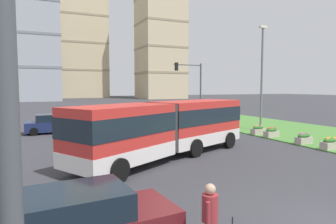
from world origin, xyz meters
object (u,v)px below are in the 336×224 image
object	(u,v)px
pedestrian_crossing	(210,217)
flower_planter_2	(330,143)
articulated_bus	(166,127)
traffic_light_far_right	(192,83)
apartment_tower_westcentre	(32,39)
flower_planter_3	(304,139)
traffic_light_near_left	(188,37)
flower_planter_5	(258,130)
flower_planter_4	(272,132)
apartment_tower_centre	(77,32)
streetlight_median	(262,74)
apartment_tower_eastcentre	(160,25)
car_navy_sedan	(53,124)
streetlight_left	(1,67)

from	to	relation	value
pedestrian_crossing	flower_planter_2	xyz separation A→B (m)	(12.86, 7.04, -0.58)
articulated_bus	pedestrian_crossing	size ratio (longest dim) A/B	6.70
traffic_light_far_right	apartment_tower_westcentre	xyz separation A→B (m)	(-15.04, 67.95, 13.38)
traffic_light_far_right	flower_planter_2	bearing A→B (deg)	-84.76
flower_planter_3	traffic_light_near_left	size ratio (longest dim) A/B	0.18
pedestrian_crossing	flower_planter_5	size ratio (longest dim) A/B	1.58
flower_planter_4	pedestrian_crossing	bearing A→B (deg)	-137.06
traffic_light_near_left	apartment_tower_centre	xyz separation A→B (m)	(14.09, 115.63, 20.03)
flower_planter_3	streetlight_median	size ratio (longest dim) A/B	0.12
flower_planter_3	flower_planter_5	bearing A→B (deg)	90.00
streetlight_median	apartment_tower_eastcentre	bearing A→B (deg)	73.95
pedestrian_crossing	apartment_tower_eastcentre	distance (m)	101.25
flower_planter_3	streetlight_median	xyz separation A→B (m)	(1.90, 6.39, 4.58)
flower_planter_4	streetlight_median	distance (m)	6.01
traffic_light_near_left	apartment_tower_eastcentre	size ratio (longest dim) A/B	0.12
streetlight_median	apartment_tower_westcentre	world-z (taller)	apartment_tower_westcentre
streetlight_median	apartment_tower_eastcentre	size ratio (longest dim) A/B	0.18
car_navy_sedan	flower_planter_3	world-z (taller)	car_navy_sedan
car_navy_sedan	apartment_tower_eastcentre	distance (m)	83.58
flower_planter_5	traffic_light_near_left	distance (m)	22.63
apartment_tower_centre	apartment_tower_eastcentre	size ratio (longest dim) A/B	0.97
car_navy_sedan	traffic_light_far_right	distance (m)	14.07
flower_planter_5	traffic_light_far_right	xyz separation A→B (m)	(-1.37, 8.50, 3.83)
flower_planter_5	flower_planter_3	bearing A→B (deg)	-90.00
flower_planter_5	pedestrian_crossing	bearing A→B (deg)	-133.69
streetlight_left	traffic_light_near_left	bearing A→B (deg)	-77.53
apartment_tower_eastcentre	streetlight_median	bearing A→B (deg)	-106.05
flower_planter_3	flower_planter_5	size ratio (longest dim) A/B	1.00
apartment_tower_eastcentre	flower_planter_4	bearing A→B (deg)	-106.66
flower_planter_3	articulated_bus	bearing A→B (deg)	177.82
flower_planter_2	apartment_tower_eastcentre	world-z (taller)	apartment_tower_eastcentre
car_navy_sedan	flower_planter_5	distance (m)	16.92
flower_planter_4	flower_planter_3	bearing A→B (deg)	-90.00
flower_planter_3	apartment_tower_westcentre	size ratio (longest dim) A/B	0.03
car_navy_sedan	apartment_tower_eastcentre	size ratio (longest dim) A/B	0.09
articulated_bus	streetlight_left	world-z (taller)	streetlight_left
streetlight_median	streetlight_left	bearing A→B (deg)	-159.10
car_navy_sedan	streetlight_left	bearing A→B (deg)	-100.45
articulated_bus	apartment_tower_westcentre	world-z (taller)	apartment_tower_westcentre
pedestrian_crossing	streetlight_median	size ratio (longest dim) A/B	0.19
streetlight_left	flower_planter_2	bearing A→B (deg)	-3.08
streetlight_left	apartment_tower_eastcentre	world-z (taller)	apartment_tower_eastcentre
apartment_tower_centre	flower_planter_4	bearing A→B (deg)	-89.48
flower_planter_2	traffic_light_near_left	xyz separation A→B (m)	(-15.01, -10.08, 3.83)
streetlight_median	apartment_tower_centre	world-z (taller)	apartment_tower_centre
streetlight_left	apartment_tower_centre	xyz separation A→B (m)	(16.53, 104.61, 19.68)
pedestrian_crossing	traffic_light_near_left	xyz separation A→B (m)	(-2.15, -3.04, 3.26)
apartment_tower_centre	apartment_tower_eastcentre	xyz separation A→B (m)	(24.66, -21.31, 0.79)
flower_planter_4	apartment_tower_westcentre	distance (m)	81.49
articulated_bus	traffic_light_far_right	distance (m)	15.41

